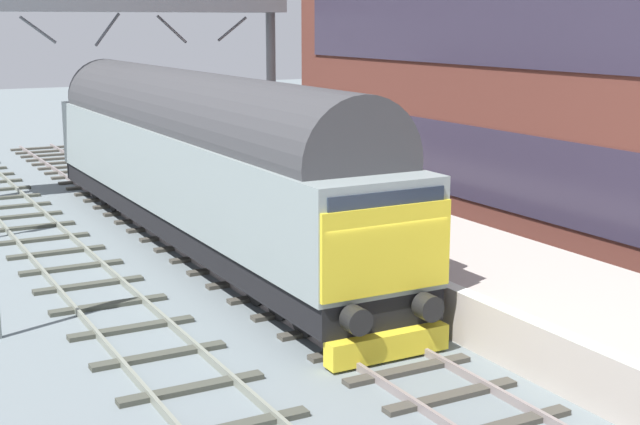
% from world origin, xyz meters
% --- Properties ---
extents(ground_plane, '(140.00, 140.00, 0.00)m').
position_xyz_m(ground_plane, '(0.00, 0.00, 0.00)').
color(ground_plane, slate).
rests_on(ground_plane, ground).
extents(track_main, '(2.50, 60.00, 0.15)m').
position_xyz_m(track_main, '(0.00, 0.00, 0.05)').
color(track_main, gray).
rests_on(track_main, ground).
extents(track_adjacent_west, '(2.50, 60.00, 0.15)m').
position_xyz_m(track_adjacent_west, '(-3.56, 0.00, 0.06)').
color(track_adjacent_west, gray).
rests_on(track_adjacent_west, ground).
extents(station_platform, '(4.00, 44.00, 1.01)m').
position_xyz_m(station_platform, '(3.60, 0.00, 0.50)').
color(station_platform, '#B0A69C').
rests_on(station_platform, ground).
extents(diesel_locomotive, '(2.74, 19.20, 4.68)m').
position_xyz_m(diesel_locomotive, '(0.00, 8.24, 2.49)').
color(diesel_locomotive, black).
rests_on(diesel_locomotive, ground).
extents(overhead_footbridge, '(12.86, 2.00, 6.76)m').
position_xyz_m(overhead_footbridge, '(0.27, 17.23, 6.13)').
color(overhead_footbridge, slate).
rests_on(overhead_footbridge, ground).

